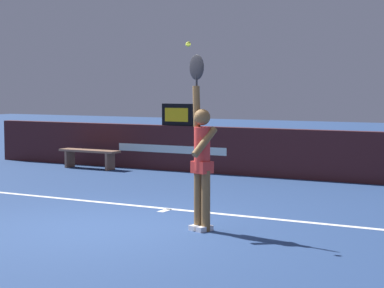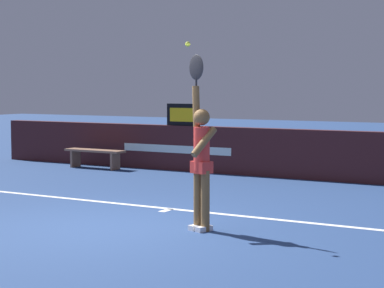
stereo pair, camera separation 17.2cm
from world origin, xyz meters
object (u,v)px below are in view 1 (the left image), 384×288
tennis_player (202,158)px  speed_display (178,115)px  courtside_bench_far (89,154)px  tennis_ball (188,44)px

tennis_player → speed_display: bearing=122.5°
speed_display → courtside_bench_far: size_ratio=0.50×
tennis_ball → courtside_bench_far: tennis_ball is taller
speed_display → courtside_bench_far: bearing=-162.5°
tennis_player → tennis_ball: bearing=-135.6°
speed_display → courtside_bench_far: speed_display is taller
speed_display → tennis_ball: 6.86m
tennis_ball → courtside_bench_far: 7.85m
speed_display → tennis_ball: bearing=-59.1°
tennis_ball → courtside_bench_far: size_ratio=0.04×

